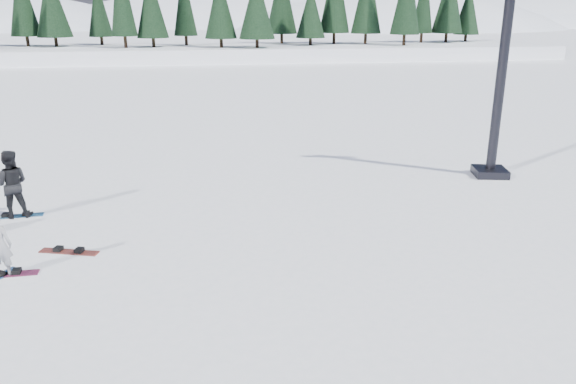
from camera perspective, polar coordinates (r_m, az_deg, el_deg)
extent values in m
plane|color=white|center=(14.79, -20.02, -6.12)|extent=(420.00, 420.00, 0.00)
cube|color=white|center=(68.65, -11.44, 12.22)|extent=(90.00, 14.00, 5.00)
ellipsoid|color=white|center=(214.88, -4.20, 12.78)|extent=(182.00, 140.00, 53.20)
ellipsoid|color=white|center=(226.09, 20.08, 12.22)|extent=(156.00, 120.00, 50.40)
ellipsoid|color=white|center=(173.83, 10.75, 11.97)|extent=(117.00, 90.00, 45.00)
cone|color=black|center=(70.93, -25.57, 16.13)|extent=(3.20, 3.20, 7.50)
cone|color=black|center=(70.03, -22.62, 16.48)|extent=(3.20, 3.20, 7.50)
cone|color=black|center=(69.31, -19.60, 16.81)|extent=(3.20, 3.20, 7.50)
cone|color=black|center=(68.77, -16.51, 17.09)|extent=(3.20, 3.20, 7.50)
cone|color=black|center=(68.41, -13.37, 17.34)|extent=(3.20, 3.20, 7.50)
cone|color=black|center=(68.25, -10.20, 17.53)|extent=(3.20, 3.20, 7.50)
cone|color=black|center=(68.28, -7.01, 17.67)|extent=(3.20, 3.20, 7.50)
cone|color=black|center=(68.50, -3.84, 17.76)|extent=(3.20, 3.20, 7.50)
cone|color=black|center=(68.91, -0.69, 17.80)|extent=(3.20, 3.20, 7.50)
cone|color=black|center=(69.50, 2.42, 17.79)|extent=(3.20, 3.20, 7.50)
cone|color=black|center=(70.28, 5.46, 17.74)|extent=(3.20, 3.20, 7.50)
cone|color=black|center=(71.24, 8.42, 17.63)|extent=(3.20, 3.20, 7.50)
cone|color=black|center=(72.36, 11.30, 17.49)|extent=(3.20, 3.20, 7.50)
cone|color=black|center=(73.64, 14.08, 17.32)|extent=(3.20, 3.20, 7.50)
cone|color=black|center=(75.08, 16.75, 17.11)|extent=(3.20, 3.20, 7.50)
cone|color=black|center=(76.65, 19.31, 16.88)|extent=(3.20, 3.20, 7.50)
cylinder|color=black|center=(20.98, 20.89, 11.43)|extent=(0.34, 0.34, 7.50)
cube|color=black|center=(21.64, 19.82, 1.93)|extent=(1.34, 1.34, 0.28)
imported|color=black|center=(17.96, -26.32, 0.72)|extent=(1.07, 0.88, 1.99)
cube|color=maroon|center=(14.49, -26.89, -7.51)|extent=(1.51, 0.34, 0.03)
cube|color=#195A8C|center=(18.25, -25.90, -2.22)|extent=(1.52, 0.41, 0.03)
cube|color=maroon|center=(15.12, -21.35, -5.68)|extent=(1.52, 0.71, 0.03)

